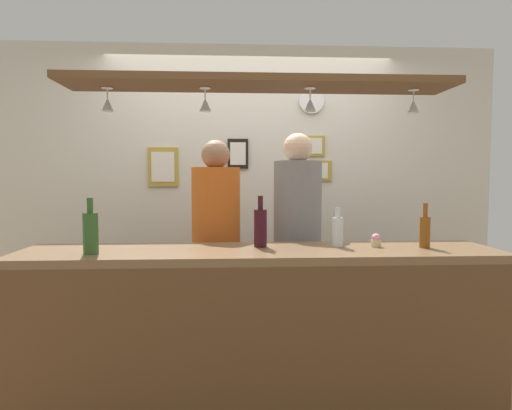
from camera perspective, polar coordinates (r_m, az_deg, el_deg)
name	(u,v)px	position (r m, az deg, el deg)	size (l,w,h in m)	color
ground_plane	(257,395)	(3.14, 0.11, -23.72)	(8.00, 8.00, 0.00)	olive
back_wall	(250,193)	(3.89, -0.82, 1.56)	(4.40, 0.06, 2.60)	silver
bar_counter	(262,317)	(2.40, 0.83, -14.47)	(2.70, 0.55, 1.04)	brown
overhead_glass_rack	(260,84)	(2.54, 0.52, 15.68)	(2.20, 0.36, 0.04)	brown
hanging_wineglass_far_left	(108,104)	(2.66, -18.93, 12.48)	(0.07, 0.07, 0.13)	silver
hanging_wineglass_left	(205,104)	(2.55, -6.69, 13.07)	(0.07, 0.07, 0.13)	silver
hanging_wineglass_center_left	(310,104)	(2.55, 7.13, 13.06)	(0.07, 0.07, 0.13)	silver
hanging_wineglass_center	(413,105)	(2.74, 19.99, 12.21)	(0.07, 0.07, 0.13)	silver
person_left_orange_shirt	(216,236)	(3.08, -5.27, -4.11)	(0.34, 0.34, 1.70)	#2D334C
person_right_grey_shirt	(297,231)	(3.11, 5.46, -3.41)	(0.34, 0.34, 1.75)	#2D334C
bottle_beer_amber_tall	(425,230)	(2.70, 21.33, -3.14)	(0.06, 0.06, 0.26)	brown
bottle_champagne_green	(91,232)	(2.47, -20.92, -3.32)	(0.08, 0.08, 0.30)	#2D5623
bottle_wine_dark_red	(260,227)	(2.54, 0.58, -2.88)	(0.08, 0.08, 0.30)	#380F19
bottle_soda_clear	(338,231)	(2.60, 10.68, -3.37)	(0.06, 0.06, 0.23)	silver
cupcake	(376,241)	(2.65, 15.50, -4.54)	(0.06, 0.06, 0.08)	beige
picture_frame_lower_pair	(315,171)	(3.91, 7.76, 4.48)	(0.30, 0.02, 0.18)	#B29338
picture_frame_crest	(238,154)	(3.84, -2.40, 6.76)	(0.18, 0.02, 0.26)	black
picture_frame_upper_small	(312,146)	(3.91, 7.44, 7.71)	(0.22, 0.02, 0.18)	#B29338
picture_frame_caricature	(163,167)	(3.89, -12.13, 4.92)	(0.26, 0.02, 0.34)	#B29338
wall_clock	(311,101)	(3.95, 7.30, 13.42)	(0.22, 0.22, 0.03)	white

